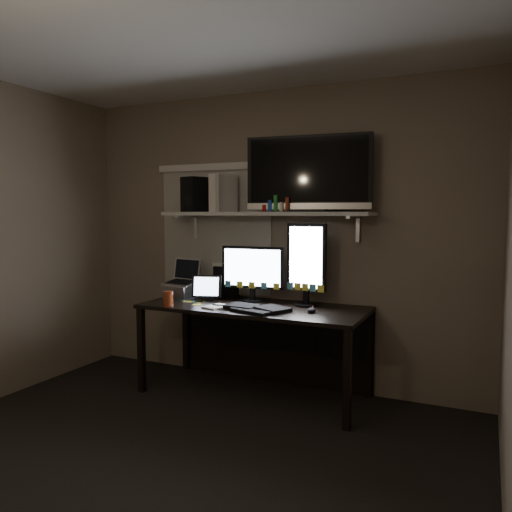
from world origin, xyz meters
The scene contains 20 objects.
floor centered at (0.00, 0.00, 0.00)m, with size 3.60×3.60×0.00m, color black.
ceiling centered at (0.00, 0.00, 2.50)m, with size 3.60×3.60×0.00m, color silver.
back_wall centered at (0.00, 1.80, 1.25)m, with size 3.60×3.60×0.00m, color #726252.
window_blinds centered at (-0.55, 1.79, 1.30)m, with size 1.10×0.02×1.10m, color #BCB6A8.
desk centered at (0.00, 1.55, 0.55)m, with size 1.80×0.75×0.73m.
wall_shelf centered at (0.00, 1.62, 1.46)m, with size 1.80×0.35×0.03m, color beige.
monitor_landscape centered at (-0.08, 1.58, 0.97)m, with size 0.54×0.06×0.47m, color black.
monitor_portrait centered at (0.39, 1.60, 1.07)m, with size 0.34×0.06×0.67m, color black.
keyboard centered at (0.10, 1.28, 0.75)m, with size 0.51×0.20×0.03m, color black.
mouse centered at (0.51, 1.36, 0.75)m, with size 0.07×0.10×0.04m, color black.
notepad centered at (-0.23, 1.24, 0.74)m, with size 0.14×0.20×0.01m, color white.
tablet centered at (-0.45, 1.46, 0.84)m, with size 0.25×0.10×0.22m, color black.
file_sorter centered at (-0.41, 1.74, 0.87)m, with size 0.23×0.10×0.29m, color black.
laptop centered at (-0.73, 1.49, 0.90)m, with size 0.30×0.24×0.33m, color silver.
cup centered at (-0.61, 1.13, 0.79)m, with size 0.08×0.08×0.12m, color maroon.
sticky_notes centered at (-0.55, 1.34, 0.73)m, with size 0.31×0.23×0.00m, color yellow, non-canonical shape.
tv centered at (0.38, 1.64, 1.78)m, with size 1.00×0.18×0.60m, color black.
game_console centered at (-0.36, 1.60, 1.64)m, with size 0.08×0.26×0.31m, color beige.
speaker centered at (-0.64, 1.60, 1.63)m, with size 0.16×0.20×0.30m, color black.
bottles centered at (0.13, 1.57, 1.54)m, with size 0.20×0.05×0.13m, color #A50F0C, non-canonical shape.
Camera 1 is at (1.69, -2.14, 1.48)m, focal length 35.00 mm.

